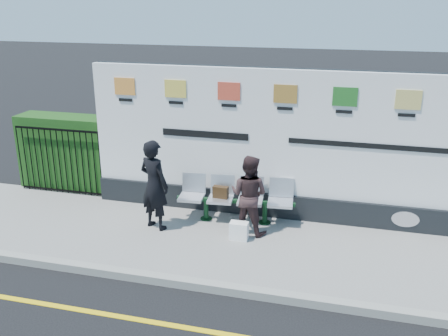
% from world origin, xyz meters
% --- Properties ---
extents(ground, '(80.00, 80.00, 0.00)m').
position_xyz_m(ground, '(0.00, 0.00, 0.00)').
color(ground, black).
extents(pavement, '(14.00, 3.00, 0.12)m').
position_xyz_m(pavement, '(0.00, 2.50, 0.06)').
color(pavement, gray).
rests_on(pavement, ground).
extents(kerb, '(14.00, 0.18, 0.14)m').
position_xyz_m(kerb, '(0.00, 1.00, 0.07)').
color(kerb, gray).
rests_on(kerb, ground).
extents(yellow_line, '(14.00, 0.10, 0.01)m').
position_xyz_m(yellow_line, '(0.00, 0.00, 0.00)').
color(yellow_line, yellow).
rests_on(yellow_line, ground).
extents(billboard, '(8.00, 0.30, 3.00)m').
position_xyz_m(billboard, '(0.50, 3.85, 1.42)').
color(billboard, black).
rests_on(billboard, pavement).
extents(hedge, '(2.35, 0.70, 1.70)m').
position_xyz_m(hedge, '(-4.58, 4.30, 0.97)').
color(hedge, '#1B4615').
rests_on(hedge, pavement).
extents(railing, '(2.05, 0.06, 1.54)m').
position_xyz_m(railing, '(-4.58, 3.85, 0.89)').
color(railing, black).
rests_on(railing, pavement).
extents(bench, '(2.32, 0.80, 0.49)m').
position_xyz_m(bench, '(-0.36, 3.36, 0.36)').
color(bench, silver).
rests_on(bench, pavement).
extents(woman_left, '(0.76, 0.63, 1.78)m').
position_xyz_m(woman_left, '(-1.79, 2.69, 1.01)').
color(woman_left, black).
rests_on(woman_left, pavement).
extents(woman_right, '(0.86, 0.73, 1.54)m').
position_xyz_m(woman_right, '(-0.00, 2.95, 0.89)').
color(woman_right, '#342222').
rests_on(woman_right, pavement).
extents(handbag_brown, '(0.31, 0.16, 0.24)m').
position_xyz_m(handbag_brown, '(-0.65, 3.33, 0.73)').
color(handbag_brown, '#311E0D').
rests_on(handbag_brown, bench).
extents(carrier_bag_white, '(0.34, 0.20, 0.34)m').
position_xyz_m(carrier_bag_white, '(-0.11, 2.60, 0.29)').
color(carrier_bag_white, white).
rests_on(carrier_bag_white, pavement).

